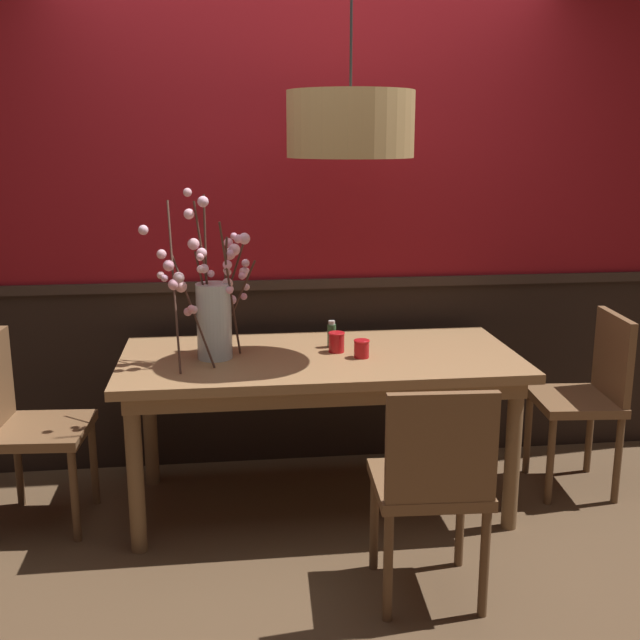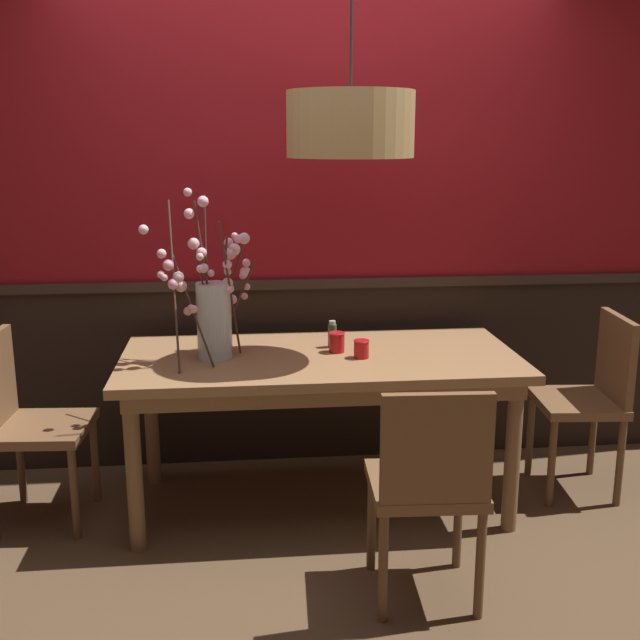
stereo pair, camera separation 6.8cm
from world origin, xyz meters
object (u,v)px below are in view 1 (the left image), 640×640
Objects in this scene: chair_near_side_right at (433,480)px; candle_holder_nearer_edge at (362,349)px; pendant_lamp at (350,124)px; candle_holder_nearer_center at (336,342)px; chair_far_side_right at (347,348)px; condiment_bottle at (332,335)px; chair_head_west_end at (24,419)px; chair_head_east_end at (589,390)px; dining_table at (320,372)px; vase_with_blossoms at (213,310)px.

chair_near_side_right reaches higher than candle_holder_nearer_edge.
candle_holder_nearer_edge is 0.06× the size of pendant_lamp.
candle_holder_nearer_edge is at bearing -47.13° from candle_holder_nearer_center.
chair_far_side_right is 0.81m from condiment_bottle.
chair_near_side_right is at bearing -26.69° from chair_head_west_end.
chair_head_east_end is 9.45× the size of candle_holder_nearer_center.
chair_far_side_right is 1.08× the size of chair_near_side_right.
dining_table is 21.85× the size of candle_holder_nearer_edge.
chair_head_west_end reaches higher than candle_holder_nearer_edge.
pendant_lamp reaches higher than chair_head_west_end.
chair_near_side_right is at bearing -76.18° from condiment_bottle.
pendant_lamp is at bearing 137.25° from candle_holder_nearer_edge.
chair_near_side_right is at bearing -77.48° from pendant_lamp.
condiment_bottle is 0.10× the size of pendant_lamp.
condiment_bottle is (-0.11, 0.20, 0.02)m from candle_holder_nearer_edge.
candle_holder_nearer_center reaches higher than dining_table.
pendant_lamp reaches higher than vase_with_blossoms.
candle_holder_nearer_center is at bearing 128.67° from pendant_lamp.
chair_near_side_right is 9.25× the size of candle_holder_nearer_center.
chair_head_east_end reaches higher than chair_head_west_end.
chair_head_east_end is 1.02× the size of chair_near_side_right.
chair_far_side_right is at bearing 75.37° from condiment_bottle.
candle_holder_nearer_center is (0.08, 0.04, 0.13)m from dining_table.
chair_head_east_end reaches higher than candle_holder_nearer_center.
candle_holder_nearer_center is (0.57, 0.03, -0.18)m from vase_with_blossoms.
chair_head_west_end is 6.88× the size of condiment_bottle.
vase_with_blossoms is 0.59m from condiment_bottle.
candle_holder_nearer_center is at bearing 2.99° from vase_with_blossoms.
pendant_lamp is at bearing -2.73° from vase_with_blossoms.
vase_with_blossoms is (-1.83, -0.02, 0.46)m from chair_head_east_end.
chair_far_side_right is at bearing 28.75° from chair_head_west_end.
chair_head_east_end is at bearing 0.93° from chair_head_west_end.
candle_holder_nearer_center is at bearing 104.59° from chair_near_side_right.
vase_with_blossoms is 9.18× the size of candle_holder_nearer_edge.
candle_holder_nearer_edge is (-0.08, -0.93, 0.26)m from chair_far_side_right.
pendant_lamp is (0.05, -0.06, 0.99)m from candle_holder_nearer_center.
pendant_lamp is (0.62, -0.03, 0.81)m from vase_with_blossoms.
dining_table is at bearing 170.59° from pendant_lamp.
chair_near_side_right is 1.14× the size of vase_with_blossoms.
candle_holder_nearer_center is at bearing 132.87° from candle_holder_nearer_edge.
chair_head_east_end reaches higher than candle_holder_nearer_edge.
vase_with_blossoms is at bearing -131.29° from chair_far_side_right.
condiment_bottle is (-0.24, 0.98, 0.31)m from chair_near_side_right.
chair_near_side_right is 1.06m from condiment_bottle.
pendant_lamp reaches higher than candle_holder_nearer_center.
chair_far_side_right reaches higher than candle_holder_nearer_center.
candle_holder_nearer_edge is at bearing 99.54° from chair_near_side_right.
chair_head_east_end is at bearing -0.66° from candle_holder_nearer_center.
dining_table is at bearing -0.92° from vase_with_blossoms.
chair_head_west_end is at bearing -178.10° from vase_with_blossoms.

